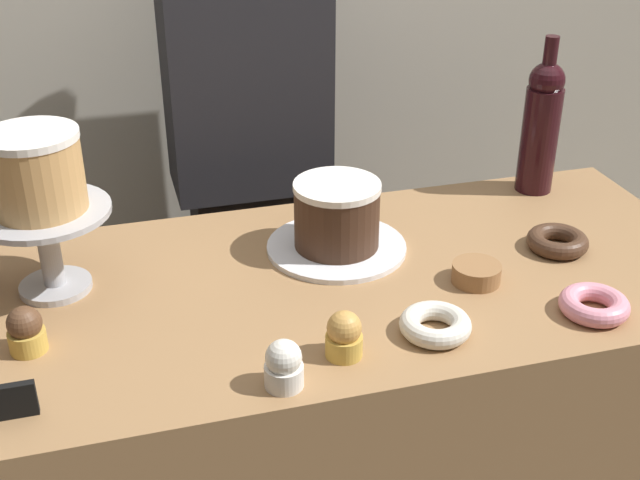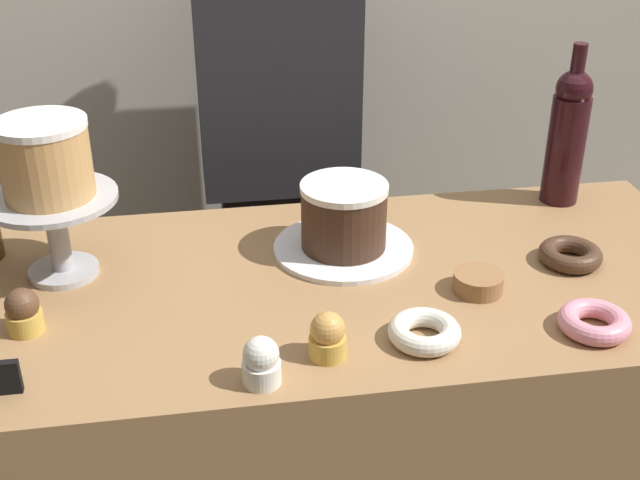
{
  "view_description": "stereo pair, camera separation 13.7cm",
  "coord_description": "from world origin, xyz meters",
  "px_view_note": "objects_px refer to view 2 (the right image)",
  "views": [
    {
      "loc": [
        -0.33,
        -1.16,
        1.67
      ],
      "look_at": [
        0.0,
        0.0,
        1.02
      ],
      "focal_mm": 46.17,
      "sensor_mm": 36.0,
      "label": 1
    },
    {
      "loc": [
        -0.19,
        -1.19,
        1.67
      ],
      "look_at": [
        0.0,
        0.0,
        1.02
      ],
      "focal_mm": 46.17,
      "sensor_mm": 36.0,
      "label": 2
    }
  ],
  "objects_px": {
    "donut_sugar": "(424,332)",
    "donut_chocolate": "(570,255)",
    "cupcake_chocolate": "(23,312)",
    "donut_pink": "(594,322)",
    "cupcake_caramel": "(328,337)",
    "chocolate_round_cake": "(344,216)",
    "cookie_stack": "(478,282)",
    "cake_stand_pedestal": "(56,222)",
    "wine_bottle_dark_red": "(568,134)",
    "barista_figure": "(279,184)",
    "cupcake_vanilla": "(261,362)",
    "white_layer_cake": "(45,159)"
  },
  "relations": [
    {
      "from": "donut_sugar",
      "to": "donut_chocolate",
      "type": "distance_m",
      "value": 0.37
    },
    {
      "from": "donut_chocolate",
      "to": "cupcake_chocolate",
      "type": "bearing_deg",
      "value": -175.83
    },
    {
      "from": "donut_sugar",
      "to": "donut_pink",
      "type": "relative_size",
      "value": 1.0
    },
    {
      "from": "cupcake_caramel",
      "to": "donut_sugar",
      "type": "xyz_separation_m",
      "value": [
        0.15,
        0.02,
        -0.02
      ]
    },
    {
      "from": "chocolate_round_cake",
      "to": "cupcake_chocolate",
      "type": "height_order",
      "value": "chocolate_round_cake"
    },
    {
      "from": "cookie_stack",
      "to": "cupcake_caramel",
      "type": "bearing_deg",
      "value": -153.29
    },
    {
      "from": "cake_stand_pedestal",
      "to": "wine_bottle_dark_red",
      "type": "distance_m",
      "value": 0.98
    },
    {
      "from": "cupcake_chocolate",
      "to": "barista_figure",
      "type": "distance_m",
      "value": 0.86
    },
    {
      "from": "donut_pink",
      "to": "cupcake_caramel",
      "type": "bearing_deg",
      "value": 179.9
    },
    {
      "from": "donut_sugar",
      "to": "cupcake_vanilla",
      "type": "bearing_deg",
      "value": -166.36
    },
    {
      "from": "cupcake_caramel",
      "to": "cake_stand_pedestal",
      "type": "bearing_deg",
      "value": 143.15
    },
    {
      "from": "cookie_stack",
      "to": "barista_figure",
      "type": "relative_size",
      "value": 0.05
    },
    {
      "from": "cupcake_caramel",
      "to": "donut_pink",
      "type": "xyz_separation_m",
      "value": [
        0.42,
        -0.0,
        -0.02
      ]
    },
    {
      "from": "cake_stand_pedestal",
      "to": "barista_figure",
      "type": "bearing_deg",
      "value": 50.72
    },
    {
      "from": "white_layer_cake",
      "to": "wine_bottle_dark_red",
      "type": "distance_m",
      "value": 0.99
    },
    {
      "from": "chocolate_round_cake",
      "to": "cupcake_vanilla",
      "type": "distance_m",
      "value": 0.41
    },
    {
      "from": "cake_stand_pedestal",
      "to": "barista_figure",
      "type": "relative_size",
      "value": 0.14
    },
    {
      "from": "barista_figure",
      "to": "cupcake_vanilla",
      "type": "bearing_deg",
      "value": -98.01
    },
    {
      "from": "chocolate_round_cake",
      "to": "cupcake_vanilla",
      "type": "relative_size",
      "value": 2.12
    },
    {
      "from": "donut_sugar",
      "to": "cookie_stack",
      "type": "xyz_separation_m",
      "value": [
        0.13,
        0.13,
        0.0
      ]
    },
    {
      "from": "cupcake_vanilla",
      "to": "barista_figure",
      "type": "bearing_deg",
      "value": 81.99
    },
    {
      "from": "donut_pink",
      "to": "cookie_stack",
      "type": "distance_m",
      "value": 0.2
    },
    {
      "from": "cupcake_chocolate",
      "to": "cupcake_vanilla",
      "type": "height_order",
      "value": "same"
    },
    {
      "from": "wine_bottle_dark_red",
      "to": "cookie_stack",
      "type": "relative_size",
      "value": 3.87
    },
    {
      "from": "chocolate_round_cake",
      "to": "cupcake_vanilla",
      "type": "xyz_separation_m",
      "value": [
        -0.18,
        -0.36,
        -0.04
      ]
    },
    {
      "from": "cake_stand_pedestal",
      "to": "barista_figure",
      "type": "xyz_separation_m",
      "value": [
        0.44,
        0.53,
        -0.2
      ]
    },
    {
      "from": "cupcake_chocolate",
      "to": "donut_pink",
      "type": "xyz_separation_m",
      "value": [
        0.87,
        -0.14,
        -0.02
      ]
    },
    {
      "from": "chocolate_round_cake",
      "to": "cookie_stack",
      "type": "distance_m",
      "value": 0.27
    },
    {
      "from": "chocolate_round_cake",
      "to": "wine_bottle_dark_red",
      "type": "xyz_separation_m",
      "value": [
        0.48,
        0.14,
        0.07
      ]
    },
    {
      "from": "cupcake_chocolate",
      "to": "donut_chocolate",
      "type": "bearing_deg",
      "value": 4.17
    },
    {
      "from": "donut_chocolate",
      "to": "white_layer_cake",
      "type": "bearing_deg",
      "value": 173.39
    },
    {
      "from": "white_layer_cake",
      "to": "barista_figure",
      "type": "height_order",
      "value": "barista_figure"
    },
    {
      "from": "cake_stand_pedestal",
      "to": "cupcake_vanilla",
      "type": "bearing_deg",
      "value": -48.85
    },
    {
      "from": "cupcake_vanilla",
      "to": "cupcake_caramel",
      "type": "bearing_deg",
      "value": 24.3
    },
    {
      "from": "donut_sugar",
      "to": "wine_bottle_dark_red",
      "type": "bearing_deg",
      "value": 47.24
    },
    {
      "from": "cupcake_chocolate",
      "to": "cookie_stack",
      "type": "bearing_deg",
      "value": 0.11
    },
    {
      "from": "chocolate_round_cake",
      "to": "white_layer_cake",
      "type": "bearing_deg",
      "value": -179.43
    },
    {
      "from": "chocolate_round_cake",
      "to": "cookie_stack",
      "type": "xyz_separation_m",
      "value": [
        0.2,
        -0.17,
        -0.06
      ]
    },
    {
      "from": "cupcake_chocolate",
      "to": "donut_pink",
      "type": "distance_m",
      "value": 0.88
    },
    {
      "from": "wine_bottle_dark_red",
      "to": "cupcake_vanilla",
      "type": "bearing_deg",
      "value": -142.79
    },
    {
      "from": "chocolate_round_cake",
      "to": "cupcake_chocolate",
      "type": "distance_m",
      "value": 0.56
    },
    {
      "from": "cake_stand_pedestal",
      "to": "wine_bottle_dark_red",
      "type": "bearing_deg",
      "value": 8.59
    },
    {
      "from": "cupcake_chocolate",
      "to": "donut_sugar",
      "type": "bearing_deg",
      "value": -11.6
    },
    {
      "from": "wine_bottle_dark_red",
      "to": "cupcake_chocolate",
      "type": "height_order",
      "value": "wine_bottle_dark_red"
    },
    {
      "from": "cake_stand_pedestal",
      "to": "cookie_stack",
      "type": "distance_m",
      "value": 0.72
    },
    {
      "from": "wine_bottle_dark_red",
      "to": "cupcake_vanilla",
      "type": "distance_m",
      "value": 0.84
    },
    {
      "from": "white_layer_cake",
      "to": "donut_chocolate",
      "type": "xyz_separation_m",
      "value": [
        0.89,
        -0.1,
        -0.2
      ]
    },
    {
      "from": "cake_stand_pedestal",
      "to": "white_layer_cake",
      "type": "xyz_separation_m",
      "value": [
        -0.0,
        -0.0,
        0.11
      ]
    },
    {
      "from": "donut_sugar",
      "to": "white_layer_cake",
      "type": "bearing_deg",
      "value": 152.52
    },
    {
      "from": "chocolate_round_cake",
      "to": "wine_bottle_dark_red",
      "type": "bearing_deg",
      "value": 16.58
    }
  ]
}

